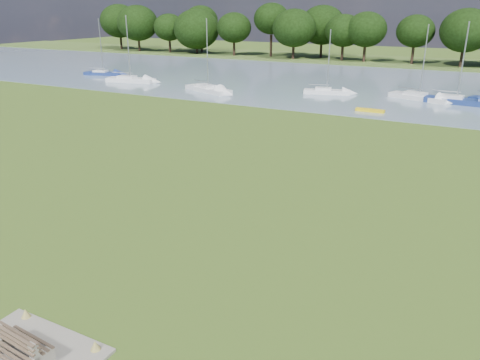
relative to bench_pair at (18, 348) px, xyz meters
The scene contains 12 objects.
ground 14.01m from the bench_pair, 90.00° to the left, with size 220.00×220.00×0.00m, color brown.
river 56.00m from the bench_pair, 90.00° to the left, with size 220.00×40.00×0.10m, color gray.
far_bank 86.00m from the bench_pair, 90.00° to the left, with size 220.00×20.00×0.40m, color #4C6626.
bench_pair is the anchor object (origin of this frame).
kayak 38.90m from the bench_pair, 88.79° to the left, with size 2.75×0.64×0.27m, color yellow.
tree_line 82.23m from the bench_pair, 89.15° to the left, with size 145.57×9.08×11.00m.
sailboat_0 47.82m from the bench_pair, 80.59° to the left, with size 6.46×2.25×8.22m.
sailboat_4 62.03m from the bench_pair, 131.04° to the left, with size 6.02×3.19×8.04m.
sailboat_5 45.77m from the bench_pair, 114.81° to the left, with size 7.19×4.44×8.34m.
sailboat_6 47.00m from the bench_pair, 97.43° to the left, with size 5.52×2.89×7.21m.
sailboat_7 53.96m from the bench_pair, 126.95° to the left, with size 6.93×3.09×8.59m.
sailboat_8 48.05m from the bench_pair, 85.23° to the left, with size 6.82×4.00×7.86m.
Camera 1 is at (10.53, -20.57, 9.50)m, focal length 35.00 mm.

